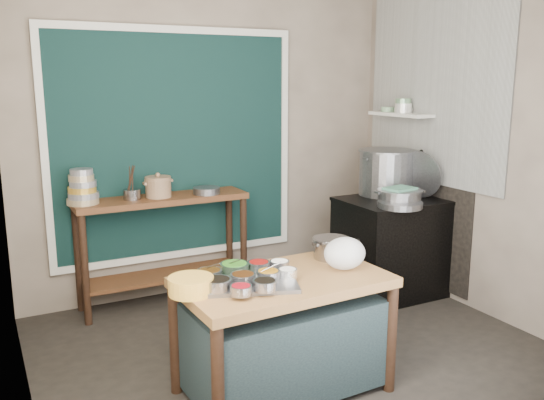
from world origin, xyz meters
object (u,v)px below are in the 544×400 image
condiment_tray (251,283)px  back_counter (164,250)px  prep_table (283,335)px  stock_pot (386,172)px  utensil_cup (132,194)px  ceramic_crock (158,188)px  saucepan (331,248)px  yellow_basin (191,285)px  steamer (399,197)px  stove_block (392,248)px

condiment_tray → back_counter: bearing=89.5°
prep_table → stock_pot: (1.74, 1.22, 0.71)m
utensil_cup → prep_table: bearing=-75.2°
back_counter → ceramic_crock: ceramic_crock is taller
saucepan → stock_pot: size_ratio=0.47×
back_counter → yellow_basin: bearing=-101.9°
back_counter → steamer: bearing=-27.2°
condiment_tray → saucepan: (0.70, 0.21, 0.06)m
condiment_tray → saucepan: bearing=17.1°
condiment_tray → stock_pot: (1.97, 1.24, 0.33)m
condiment_tray → stock_pot: 2.35m
saucepan → utensil_cup: size_ratio=1.75×
condiment_tray → utensil_cup: size_ratio=3.67×
stove_block → saucepan: size_ratio=3.58×
condiment_tray → stove_block: bearing=28.7°
prep_table → stove_block: size_ratio=1.39×
prep_table → yellow_basin: (-0.58, 0.00, 0.42)m
condiment_tray → steamer: 2.01m
ceramic_crock → steamer: ceramic_crock is taller
utensil_cup → stock_pot: size_ratio=0.27×
back_counter → condiment_tray: 1.80m
yellow_basin → steamer: bearing=21.1°
steamer → utensil_cup: bearing=155.9°
prep_table → stove_block: (1.69, 1.03, 0.05)m
utensil_cup → ceramic_crock: bearing=-2.0°
condiment_tray → yellow_basin: 0.36m
saucepan → utensil_cup: (-0.93, 1.56, 0.17)m
condiment_tray → utensil_cup: bearing=97.6°
stove_block → utensil_cup: size_ratio=6.25×
prep_table → saucepan: size_ratio=4.97×
prep_table → utensil_cup: utensil_cup is taller
back_counter → stove_block: bearing=-21.0°
yellow_basin → saucepan: bearing=10.3°
yellow_basin → stock_pot: 2.64m
prep_table → yellow_basin: size_ratio=4.92×
back_counter → prep_table: bearing=-83.1°
prep_table → ceramic_crock: (-0.24, 1.75, 0.65)m
yellow_basin → ceramic_crock: bearing=78.9°
back_counter → stock_pot: size_ratio=2.73×
stove_block → stock_pot: (0.05, 0.19, 0.66)m
condiment_tray → ceramic_crock: ceramic_crock is taller
utensil_cup → ceramic_crock: size_ratio=0.63×
yellow_basin → saucepan: (1.05, 0.19, 0.02)m
steamer → stock_pot: bearing=67.4°
condiment_tray → yellow_basin: bearing=176.3°
back_counter → yellow_basin: (-0.37, -1.76, 0.32)m
prep_table → back_counter: size_ratio=0.86×
stove_block → saucepan: bearing=-145.5°
back_counter → stock_pot: bearing=-15.4°
yellow_basin → utensil_cup: (0.12, 1.75, 0.19)m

